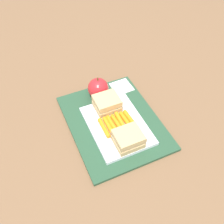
# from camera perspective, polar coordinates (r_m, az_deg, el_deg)

# --- Properties ---
(ground_plane) EXTENTS (2.40, 2.40, 0.00)m
(ground_plane) POSITION_cam_1_polar(r_m,az_deg,el_deg) (0.85, 0.35, -2.46)
(ground_plane) COLOR brown
(lunchbag_mat) EXTENTS (0.36, 0.28, 0.01)m
(lunchbag_mat) POSITION_cam_1_polar(r_m,az_deg,el_deg) (0.84, 0.35, -2.25)
(lunchbag_mat) COLOR #284C33
(lunchbag_mat) RESTS_ON ground_plane
(food_tray) EXTENTS (0.23, 0.17, 0.01)m
(food_tray) POSITION_cam_1_polar(r_m,az_deg,el_deg) (0.82, 1.08, -2.99)
(food_tray) COLOR white
(food_tray) RESTS_ON lunchbag_mat
(sandwich_half_left) EXTENTS (0.07, 0.08, 0.04)m
(sandwich_half_left) POSITION_cam_1_polar(r_m,az_deg,el_deg) (0.76, 3.61, -5.87)
(sandwich_half_left) COLOR tan
(sandwich_half_left) RESTS_ON food_tray
(sandwich_half_right) EXTENTS (0.07, 0.08, 0.04)m
(sandwich_half_right) POSITION_cam_1_polar(r_m,az_deg,el_deg) (0.85, -1.13, 1.96)
(sandwich_half_right) COLOR tan
(sandwich_half_right) RESTS_ON food_tray
(carrot_sticks_bundle) EXTENTS (0.08, 0.10, 0.02)m
(carrot_sticks_bundle) POSITION_cam_1_polar(r_m,az_deg,el_deg) (0.81, 1.12, -2.48)
(carrot_sticks_bundle) COLOR orange
(carrot_sticks_bundle) RESTS_ON food_tray
(apple) EXTENTS (0.07, 0.07, 0.08)m
(apple) POSITION_cam_1_polar(r_m,az_deg,el_deg) (0.89, -3.16, 5.22)
(apple) COLOR red
(apple) RESTS_ON lunchbag_mat
(paper_napkin) EXTENTS (0.07, 0.07, 0.00)m
(paper_napkin) POSITION_cam_1_polar(r_m,az_deg,el_deg) (0.95, 2.13, 5.56)
(paper_napkin) COLOR white
(paper_napkin) RESTS_ON lunchbag_mat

